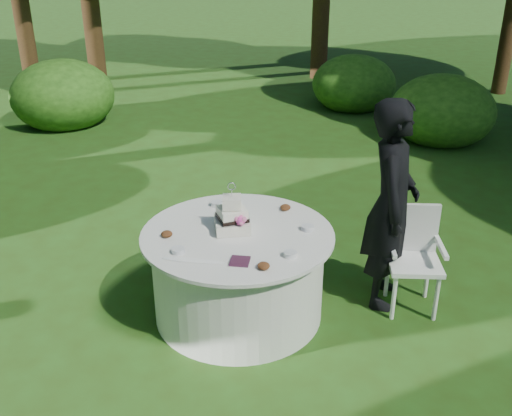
# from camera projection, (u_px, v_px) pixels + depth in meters

# --- Properties ---
(ground) EXTENTS (80.00, 80.00, 0.00)m
(ground) POSITION_uv_depth(u_px,v_px,m) (239.00, 312.00, 5.12)
(ground) COLOR #243E11
(ground) RESTS_ON ground
(napkins) EXTENTS (0.14, 0.14, 0.02)m
(napkins) POSITION_uv_depth(u_px,v_px,m) (240.00, 261.00, 4.37)
(napkins) COLOR #411C32
(napkins) RESTS_ON table
(feather_plume) EXTENTS (0.48, 0.07, 0.01)m
(feather_plume) POSITION_uv_depth(u_px,v_px,m) (193.00, 260.00, 4.39)
(feather_plume) COLOR white
(feather_plume) RESTS_ON table
(guest) EXTENTS (0.50, 0.70, 1.81)m
(guest) POSITION_uv_depth(u_px,v_px,m) (391.00, 205.00, 4.96)
(guest) COLOR black
(guest) RESTS_ON ground
(table) EXTENTS (1.56, 1.56, 0.77)m
(table) POSITION_uv_depth(u_px,v_px,m) (238.00, 274.00, 4.96)
(table) COLOR silver
(table) RESTS_ON ground
(cake) EXTENTS (0.34, 0.34, 0.41)m
(cake) POSITION_uv_depth(u_px,v_px,m) (232.00, 218.00, 4.79)
(cake) COLOR silver
(cake) RESTS_ON table
(chair) EXTENTS (0.48, 0.47, 0.90)m
(chair) POSITION_uv_depth(u_px,v_px,m) (413.00, 250.00, 5.05)
(chair) COLOR white
(chair) RESTS_ON ground
(votives) EXTENTS (1.04, 0.97, 0.04)m
(votives) POSITION_uv_depth(u_px,v_px,m) (248.00, 233.00, 4.75)
(votives) COLOR silver
(votives) RESTS_ON table
(petal_cups) EXTENTS (0.97, 1.10, 0.05)m
(petal_cups) POSITION_uv_depth(u_px,v_px,m) (239.00, 234.00, 4.73)
(petal_cups) COLOR #562D16
(petal_cups) RESTS_ON table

